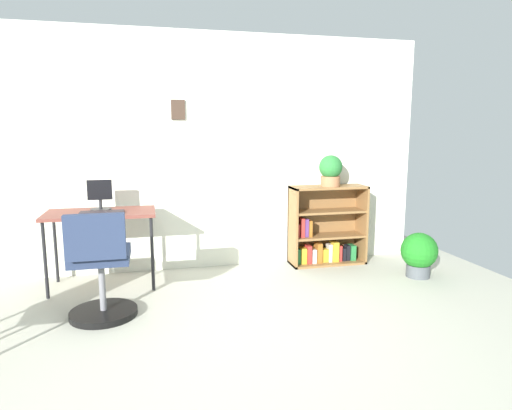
{
  "coord_description": "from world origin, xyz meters",
  "views": [
    {
      "loc": [
        -0.33,
        -2.53,
        1.44
      ],
      "look_at": [
        0.58,
        1.26,
        0.8
      ],
      "focal_mm": 31.19,
      "sensor_mm": 36.0,
      "label": 1
    }
  ],
  "objects_px": {
    "monitor": "(100,196)",
    "bookshelf_low": "(325,230)",
    "desk": "(101,218)",
    "keyboard": "(102,212)",
    "office_chair": "(100,272)",
    "potted_plant_floor": "(419,253)",
    "potted_plant_on_shelf": "(331,170)"
  },
  "relations": [
    {
      "from": "monitor",
      "to": "office_chair",
      "type": "distance_m",
      "value": 1.0
    },
    {
      "from": "keyboard",
      "to": "potted_plant_on_shelf",
      "type": "distance_m",
      "value": 2.35
    },
    {
      "from": "keyboard",
      "to": "office_chair",
      "type": "bearing_deg",
      "value": -86.99
    },
    {
      "from": "desk",
      "to": "office_chair",
      "type": "relative_size",
      "value": 1.13
    },
    {
      "from": "monitor",
      "to": "bookshelf_low",
      "type": "relative_size",
      "value": 0.33
    },
    {
      "from": "bookshelf_low",
      "to": "potted_plant_floor",
      "type": "bearing_deg",
      "value": -43.1
    },
    {
      "from": "desk",
      "to": "bookshelf_low",
      "type": "bearing_deg",
      "value": 5.7
    },
    {
      "from": "keyboard",
      "to": "office_chair",
      "type": "xyz_separation_m",
      "value": [
        0.04,
        -0.7,
        -0.34
      ]
    },
    {
      "from": "office_chair",
      "to": "potted_plant_floor",
      "type": "distance_m",
      "value": 3.0
    },
    {
      "from": "office_chair",
      "to": "potted_plant_on_shelf",
      "type": "distance_m",
      "value": 2.56
    },
    {
      "from": "potted_plant_on_shelf",
      "to": "potted_plant_floor",
      "type": "distance_m",
      "value": 1.23
    },
    {
      "from": "keyboard",
      "to": "potted_plant_floor",
      "type": "relative_size",
      "value": 0.85
    },
    {
      "from": "office_chair",
      "to": "potted_plant_floor",
      "type": "relative_size",
      "value": 1.93
    },
    {
      "from": "monitor",
      "to": "bookshelf_low",
      "type": "distance_m",
      "value": 2.37
    },
    {
      "from": "monitor",
      "to": "keyboard",
      "type": "relative_size",
      "value": 0.75
    },
    {
      "from": "desk",
      "to": "monitor",
      "type": "bearing_deg",
      "value": 93.11
    },
    {
      "from": "bookshelf_low",
      "to": "potted_plant_on_shelf",
      "type": "bearing_deg",
      "value": -61.17
    },
    {
      "from": "office_chair",
      "to": "potted_plant_on_shelf",
      "type": "height_order",
      "value": "potted_plant_on_shelf"
    },
    {
      "from": "office_chair",
      "to": "potted_plant_on_shelf",
      "type": "bearing_deg",
      "value": 23.05
    },
    {
      "from": "keyboard",
      "to": "desk",
      "type": "bearing_deg",
      "value": 104.94
    },
    {
      "from": "bookshelf_low",
      "to": "potted_plant_floor",
      "type": "relative_size",
      "value": 1.92
    },
    {
      "from": "monitor",
      "to": "keyboard",
      "type": "height_order",
      "value": "monitor"
    },
    {
      "from": "desk",
      "to": "keyboard",
      "type": "distance_m",
      "value": 0.12
    },
    {
      "from": "desk",
      "to": "potted_plant_on_shelf",
      "type": "height_order",
      "value": "potted_plant_on_shelf"
    },
    {
      "from": "keyboard",
      "to": "potted_plant_on_shelf",
      "type": "xyz_separation_m",
      "value": [
        2.32,
        0.27,
        0.31
      ]
    },
    {
      "from": "keyboard",
      "to": "office_chair",
      "type": "height_order",
      "value": "office_chair"
    },
    {
      "from": "keyboard",
      "to": "bookshelf_low",
      "type": "xyz_separation_m",
      "value": [
        2.29,
        0.32,
        -0.35
      ]
    },
    {
      "from": "monitor",
      "to": "potted_plant_floor",
      "type": "bearing_deg",
      "value": -10.12
    },
    {
      "from": "potted_plant_on_shelf",
      "to": "keyboard",
      "type": "bearing_deg",
      "value": -173.47
    },
    {
      "from": "office_chair",
      "to": "potted_plant_floor",
      "type": "xyz_separation_m",
      "value": [
        2.98,
        0.34,
        -0.14
      ]
    },
    {
      "from": "office_chair",
      "to": "desk",
      "type": "bearing_deg",
      "value": 94.35
    },
    {
      "from": "keyboard",
      "to": "office_chair",
      "type": "relative_size",
      "value": 0.44
    }
  ]
}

